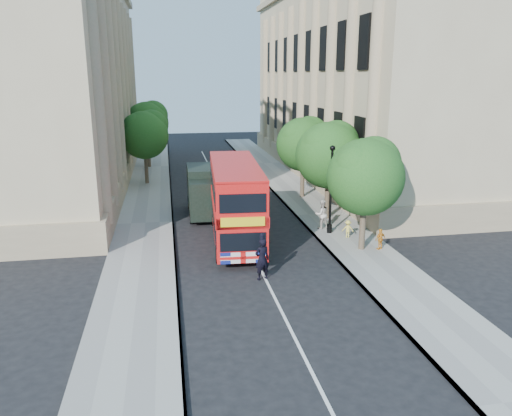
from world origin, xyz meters
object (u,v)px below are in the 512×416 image
police_constable (262,259)px  woman_pedestrian (322,214)px  double_decker_bus (235,200)px  lamp_post (331,193)px  box_van (206,193)px

police_constable → woman_pedestrian: 8.36m
double_decker_bus → woman_pedestrian: double_decker_bus is taller
double_decker_bus → police_constable: bearing=-82.0°
lamp_post → double_decker_bus: size_ratio=0.54×
double_decker_bus → woman_pedestrian: bearing=14.8°
double_decker_bus → police_constable: 5.86m
lamp_post → box_van: lamp_post is taller
double_decker_bus → box_van: double_decker_bus is taller
box_van → woman_pedestrian: 8.02m
lamp_post → box_van: size_ratio=0.92×
lamp_post → police_constable: lamp_post is taller
lamp_post → woman_pedestrian: size_ratio=2.92×
lamp_post → woman_pedestrian: 1.77m
double_decker_bus → box_van: bearing=106.0°
lamp_post → box_van: 8.75m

